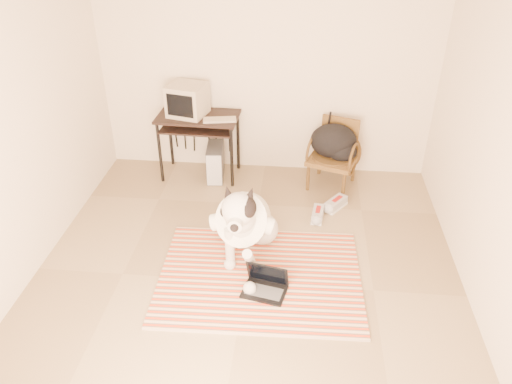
# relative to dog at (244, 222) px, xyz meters

# --- Properties ---
(floor) EXTENTS (4.50, 4.50, 0.00)m
(floor) POSITION_rel_dog_xyz_m (0.06, -0.43, -0.38)
(floor) COLOR #8E7857
(floor) RESTS_ON ground
(wall_back) EXTENTS (4.50, 0.00, 4.50)m
(wall_back) POSITION_rel_dog_xyz_m (0.06, 1.82, 0.97)
(wall_back) COLOR beige
(wall_back) RESTS_ON floor
(wall_left) EXTENTS (0.00, 4.50, 4.50)m
(wall_left) POSITION_rel_dog_xyz_m (-1.94, -0.43, 0.97)
(wall_left) COLOR beige
(wall_left) RESTS_ON floor
(wall_right) EXTENTS (0.00, 4.50, 4.50)m
(wall_right) POSITION_rel_dog_xyz_m (2.06, -0.43, 0.97)
(wall_right) COLOR beige
(wall_right) RESTS_ON floor
(rug) EXTENTS (1.91, 1.49, 0.02)m
(rug) POSITION_rel_dog_xyz_m (0.18, -0.35, -0.37)
(rug) COLOR red
(rug) RESTS_ON floor
(dog) EXTENTS (0.64, 1.33, 0.96)m
(dog) POSITION_rel_dog_xyz_m (0.00, 0.00, 0.00)
(dog) COLOR silver
(dog) RESTS_ON rug
(laptop) EXTENTS (0.43, 0.35, 0.27)m
(laptop) POSITION_rel_dog_xyz_m (0.25, -0.54, -0.29)
(laptop) COLOR black
(laptop) RESTS_ON rug
(computer_desk) EXTENTS (0.99, 0.58, 0.80)m
(computer_desk) POSITION_rel_dog_xyz_m (-0.73, 1.51, 0.31)
(computer_desk) COLOR black
(computer_desk) RESTS_ON floor
(crt_monitor) EXTENTS (0.49, 0.48, 0.37)m
(crt_monitor) POSITION_rel_dog_xyz_m (-0.85, 1.54, 0.61)
(crt_monitor) COLOR #B1A28B
(crt_monitor) RESTS_ON computer_desk
(desk_keyboard) EXTENTS (0.40, 0.20, 0.03)m
(desk_keyboard) POSITION_rel_dog_xyz_m (-0.45, 1.40, 0.43)
(desk_keyboard) COLOR #B1A28B
(desk_keyboard) RESTS_ON computer_desk
(pc_tower) EXTENTS (0.23, 0.47, 0.42)m
(pc_tower) POSITION_rel_dog_xyz_m (-0.53, 1.47, -0.17)
(pc_tower) COLOR #474749
(pc_tower) RESTS_ON floor
(rattan_chair) EXTENTS (0.67, 0.65, 0.80)m
(rattan_chair) POSITION_rel_dog_xyz_m (0.91, 1.46, 0.02)
(rattan_chair) COLOR brown
(rattan_chair) RESTS_ON floor
(backpack) EXTENTS (0.55, 0.47, 0.40)m
(backpack) POSITION_rel_dog_xyz_m (0.91, 1.46, 0.17)
(backpack) COLOR black
(backpack) RESTS_ON rattan_chair
(sneaker_left) EXTENTS (0.15, 0.31, 0.10)m
(sneaker_left) POSITION_rel_dog_xyz_m (0.73, 0.68, -0.34)
(sneaker_left) COLOR silver
(sneaker_left) RESTS_ON floor
(sneaker_right) EXTENTS (0.29, 0.33, 0.11)m
(sneaker_right) POSITION_rel_dog_xyz_m (0.94, 0.91, -0.33)
(sneaker_right) COLOR silver
(sneaker_right) RESTS_ON floor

